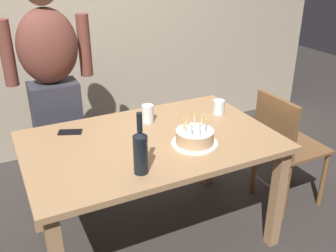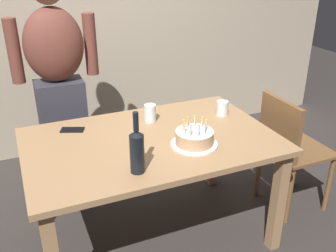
# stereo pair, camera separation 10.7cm
# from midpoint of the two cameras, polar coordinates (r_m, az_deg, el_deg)

# --- Properties ---
(ground_plane) EXTENTS (10.00, 10.00, 0.00)m
(ground_plane) POSITION_cam_midpoint_polar(r_m,az_deg,el_deg) (2.72, -1.07, -15.97)
(ground_plane) COLOR #332D2B
(back_wall) EXTENTS (5.20, 0.10, 2.60)m
(back_wall) POSITION_cam_midpoint_polar(r_m,az_deg,el_deg) (3.57, -11.15, 16.82)
(back_wall) COLOR tan
(back_wall) RESTS_ON ground_plane
(dining_table) EXTENTS (1.50, 0.96, 0.74)m
(dining_table) POSITION_cam_midpoint_polar(r_m,az_deg,el_deg) (2.35, -1.19, -4.04)
(dining_table) COLOR #A37A51
(dining_table) RESTS_ON ground_plane
(birthday_cake) EXTENTS (0.28, 0.28, 0.16)m
(birthday_cake) POSITION_cam_midpoint_polar(r_m,az_deg,el_deg) (2.22, 5.35, -1.87)
(birthday_cake) COLOR white
(birthday_cake) RESTS_ON dining_table
(water_glass_near) EXTENTS (0.08, 0.08, 0.12)m
(water_glass_near) POSITION_cam_midpoint_polar(r_m,az_deg,el_deg) (2.51, -1.48, 1.92)
(water_glass_near) COLOR silver
(water_glass_near) RESTS_ON dining_table
(water_glass_far) EXTENTS (0.08, 0.08, 0.10)m
(water_glass_far) POSITION_cam_midpoint_polar(r_m,az_deg,el_deg) (2.65, 9.28, 2.66)
(water_glass_far) COLOR silver
(water_glass_far) RESTS_ON dining_table
(wine_bottle) EXTENTS (0.08, 0.08, 0.33)m
(wine_bottle) POSITION_cam_midpoint_polar(r_m,az_deg,el_deg) (1.91, -3.08, -3.62)
(wine_bottle) COLOR black
(wine_bottle) RESTS_ON dining_table
(cell_phone) EXTENTS (0.16, 0.12, 0.01)m
(cell_phone) POSITION_cam_midpoint_polar(r_m,az_deg,el_deg) (2.46, -12.93, -0.57)
(cell_phone) COLOR black
(cell_phone) RESTS_ON dining_table
(person_man_bearded) EXTENTS (0.61, 0.27, 1.66)m
(person_man_bearded) POSITION_cam_midpoint_polar(r_m,az_deg,el_deg) (2.86, -14.97, 5.64)
(person_man_bearded) COLOR #33333D
(person_man_bearded) RESTS_ON ground_plane
(dining_chair) EXTENTS (0.42, 0.42, 0.87)m
(dining_chair) POSITION_cam_midpoint_polar(r_m,az_deg,el_deg) (2.85, 18.58, -2.72)
(dining_chair) COLOR brown
(dining_chair) RESTS_ON ground_plane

